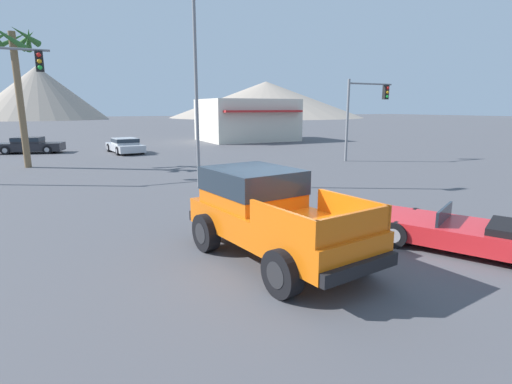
{
  "coord_description": "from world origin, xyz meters",
  "views": [
    {
      "loc": [
        -4.44,
        -7.55,
        3.35
      ],
      "look_at": [
        -0.3,
        0.8,
        1.37
      ],
      "focal_mm": 28.0,
      "sensor_mm": 36.0,
      "label": 1
    }
  ],
  "objects_px": {
    "orange_pickup_truck": "(266,209)",
    "parked_car_dark": "(30,145)",
    "palm_tree_tall": "(15,62)",
    "traffic_light_main": "(366,104)",
    "street_lamp_post": "(196,69)",
    "red_convertible_car": "(466,234)",
    "parked_car_silver": "(125,145)"
  },
  "relations": [
    {
      "from": "street_lamp_post",
      "to": "parked_car_silver",
      "type": "bearing_deg",
      "value": 93.01
    },
    {
      "from": "parked_car_dark",
      "to": "palm_tree_tall",
      "type": "height_order",
      "value": "palm_tree_tall"
    },
    {
      "from": "red_convertible_car",
      "to": "parked_car_dark",
      "type": "distance_m",
      "value": 30.33
    },
    {
      "from": "palm_tree_tall",
      "to": "traffic_light_main",
      "type": "bearing_deg",
      "value": -16.48
    },
    {
      "from": "parked_car_dark",
      "to": "street_lamp_post",
      "type": "distance_m",
      "value": 19.94
    },
    {
      "from": "parked_car_dark",
      "to": "parked_car_silver",
      "type": "distance_m",
      "value": 7.09
    },
    {
      "from": "red_convertible_car",
      "to": "street_lamp_post",
      "type": "relative_size",
      "value": 0.59
    },
    {
      "from": "parked_car_silver",
      "to": "street_lamp_post",
      "type": "distance_m",
      "value": 15.74
    },
    {
      "from": "palm_tree_tall",
      "to": "red_convertible_car",
      "type": "bearing_deg",
      "value": -63.0
    },
    {
      "from": "orange_pickup_truck",
      "to": "parked_car_silver",
      "type": "distance_m",
      "value": 23.73
    },
    {
      "from": "street_lamp_post",
      "to": "red_convertible_car",
      "type": "bearing_deg",
      "value": -72.84
    },
    {
      "from": "parked_car_dark",
      "to": "palm_tree_tall",
      "type": "bearing_deg",
      "value": 17.84
    },
    {
      "from": "parked_car_silver",
      "to": "palm_tree_tall",
      "type": "bearing_deg",
      "value": -144.48
    },
    {
      "from": "street_lamp_post",
      "to": "palm_tree_tall",
      "type": "relative_size",
      "value": 1.07
    },
    {
      "from": "parked_car_silver",
      "to": "palm_tree_tall",
      "type": "xyz_separation_m",
      "value": [
        -6.2,
        -5.48,
        5.17
      ]
    },
    {
      "from": "orange_pickup_truck",
      "to": "parked_car_dark",
      "type": "bearing_deg",
      "value": 94.41
    },
    {
      "from": "orange_pickup_truck",
      "to": "red_convertible_car",
      "type": "height_order",
      "value": "orange_pickup_truck"
    },
    {
      "from": "street_lamp_post",
      "to": "parked_car_dark",
      "type": "bearing_deg",
      "value": 111.83
    },
    {
      "from": "orange_pickup_truck",
      "to": "street_lamp_post",
      "type": "bearing_deg",
      "value": 73.52
    },
    {
      "from": "orange_pickup_truck",
      "to": "red_convertible_car",
      "type": "xyz_separation_m",
      "value": [
        4.45,
        -1.78,
        -0.7
      ]
    },
    {
      "from": "red_convertible_car",
      "to": "parked_car_dark",
      "type": "height_order",
      "value": "parked_car_dark"
    },
    {
      "from": "parked_car_dark",
      "to": "traffic_light_main",
      "type": "bearing_deg",
      "value": 70.4
    },
    {
      "from": "parked_car_silver",
      "to": "palm_tree_tall",
      "type": "relative_size",
      "value": 0.62
    },
    {
      "from": "parked_car_dark",
      "to": "parked_car_silver",
      "type": "relative_size",
      "value": 1.02
    },
    {
      "from": "traffic_light_main",
      "to": "parked_car_dark",
      "type": "bearing_deg",
      "value": 144.22
    },
    {
      "from": "red_convertible_car",
      "to": "palm_tree_tall",
      "type": "xyz_separation_m",
      "value": [
        -10.2,
        20.02,
        5.35
      ]
    },
    {
      "from": "parked_car_silver",
      "to": "traffic_light_main",
      "type": "distance_m",
      "value": 17.66
    },
    {
      "from": "red_convertible_car",
      "to": "street_lamp_post",
      "type": "bearing_deg",
      "value": 80.23
    },
    {
      "from": "orange_pickup_truck",
      "to": "street_lamp_post",
      "type": "distance_m",
      "value": 9.49
    },
    {
      "from": "parked_car_dark",
      "to": "street_lamp_post",
      "type": "xyz_separation_m",
      "value": [
        7.24,
        -18.08,
        4.28
      ]
    },
    {
      "from": "red_convertible_car",
      "to": "palm_tree_tall",
      "type": "bearing_deg",
      "value": 90.08
    },
    {
      "from": "parked_car_silver",
      "to": "street_lamp_post",
      "type": "xyz_separation_m",
      "value": [
        0.8,
        -15.11,
        4.31
      ]
    }
  ]
}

